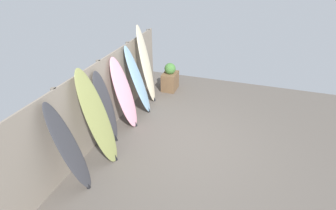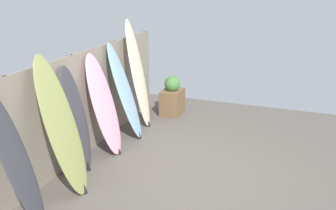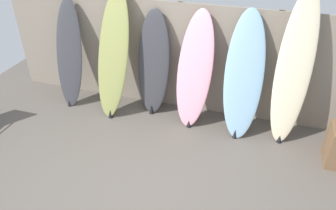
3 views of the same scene
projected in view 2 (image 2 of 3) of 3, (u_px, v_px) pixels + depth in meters
The scene contains 9 objects.
ground at pixel (190, 177), 5.85m from camera, with size 7.68×7.68×0.00m, color #5B544C.
fence_back at pixel (76, 108), 6.22m from camera, with size 6.08×0.11×1.80m.
surfboard_charcoal_0 at pixel (16, 161), 4.50m from camera, with size 0.52×0.62×1.77m.
surfboard_olive_1 at pixel (62, 127), 5.19m from camera, with size 0.63×0.76×2.00m.
surfboard_charcoal_2 at pixel (76, 120), 5.84m from camera, with size 0.53×0.40×1.72m.
surfboard_pink_3 at pixel (104, 105), 6.41m from camera, with size 0.61×0.65×1.78m.
surfboard_skyblue_4 at pixel (125, 92), 7.04m from camera, with size 0.62×0.70×1.84m.
surfboard_cream_5 at pixel (138, 75), 7.57m from camera, with size 0.49×0.52×2.20m.
planter_box at pixel (172, 98), 8.45m from camera, with size 0.59×0.43×0.89m.
Camera 2 is at (-4.96, -1.49, 2.97)m, focal length 40.00 mm.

